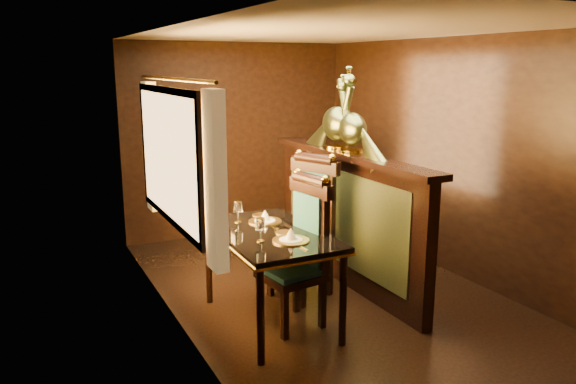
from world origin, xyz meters
name	(u,v)px	position (x,y,z in m)	size (l,w,h in m)	color
ground	(333,297)	(0.00, 0.00, 0.00)	(5.00, 5.00, 0.00)	black
room_shell	(327,135)	(-0.09, 0.02, 1.58)	(3.04, 5.04, 2.52)	black
partition	(346,215)	(0.32, 0.30, 0.71)	(0.26, 2.70, 1.36)	black
dining_table	(269,240)	(-0.78, -0.22, 0.75)	(0.87, 1.42, 1.03)	black
chair_left	(303,246)	(-0.52, -0.34, 0.69)	(0.54, 0.56, 1.33)	black
chair_right	(309,221)	(-0.15, 0.23, 0.73)	(0.66, 0.67, 1.40)	black
peacock_left	(353,114)	(0.33, 0.23, 1.74)	(0.24, 0.64, 0.76)	#1C543E
peacock_right	(337,108)	(0.33, 0.52, 1.78)	(0.26, 0.71, 0.84)	#1C543E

